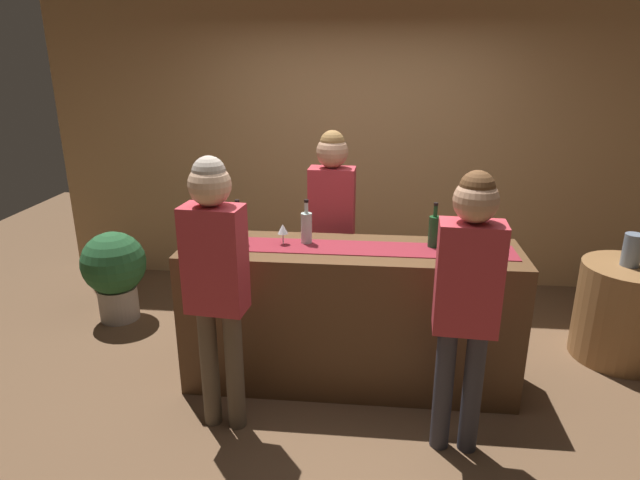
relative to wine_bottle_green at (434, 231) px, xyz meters
The scene contains 15 objects.
ground_plane 1.23m from the wine_bottle_green, behind, with size 10.00×10.00×0.00m, color brown.
back_wall 1.94m from the wine_bottle_green, 106.50° to the left, with size 6.00×0.12×2.90m, color tan.
bar_counter 0.82m from the wine_bottle_green, behind, with size 2.23×0.60×0.99m, color #543821.
counter_runner_cloth 0.56m from the wine_bottle_green, behind, with size 2.12×0.28×0.01m, color maroon.
wine_bottle_green is the anchor object (origin of this frame).
wine_bottle_clear 0.84m from the wine_bottle_green, behind, with size 0.07×0.07×0.30m.
wine_bottle_amber 1.29m from the wine_bottle_green, behind, with size 0.07×0.07×0.30m.
wine_glass_near_customer 0.99m from the wine_bottle_green, behind, with size 0.07×0.07×0.14m.
wine_glass_mid_counter 0.33m from the wine_bottle_green, ahead, with size 0.07×0.07×0.14m.
bartender 0.87m from the wine_bottle_green, 144.45° to the left, with size 0.35×0.24×1.68m.
customer_sipping 0.73m from the wine_bottle_green, 80.99° to the right, with size 0.35×0.23×1.66m.
customer_browsing 1.43m from the wine_bottle_green, 153.49° to the right, with size 0.36×0.24×1.69m.
round_side_table 1.72m from the wine_bottle_green, 16.87° to the left, with size 0.68×0.68×0.74m, color olive.
vase_on_side_table 1.56m from the wine_bottle_green, 17.42° to the left, with size 0.13×0.13×0.24m, color slate.
potted_plant_tall 2.74m from the wine_bottle_green, 165.52° to the left, with size 0.54×0.54×0.79m.
Camera 1 is at (0.14, -3.34, 2.20)m, focal length 30.48 mm.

